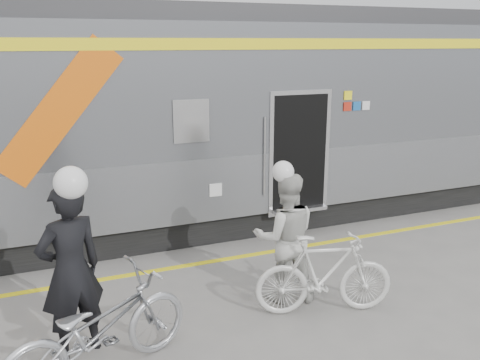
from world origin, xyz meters
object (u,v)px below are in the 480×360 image
man (71,271)px  bicycle_right (324,274)px  woman (285,237)px  bicycle_left (98,329)px

man → bicycle_right: size_ratio=1.12×
man → bicycle_right: man is taller
woman → bicycle_left: bearing=33.2°
bicycle_right → bicycle_left: bearing=111.1°
man → bicycle_left: (0.20, -0.55, -0.46)m
woman → bicycle_right: woman is taller
man → bicycle_right: bearing=154.0°
bicycle_left → bicycle_right: bearing=-105.5°
man → woman: man is taller
man → woman: (2.81, 0.27, -0.11)m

